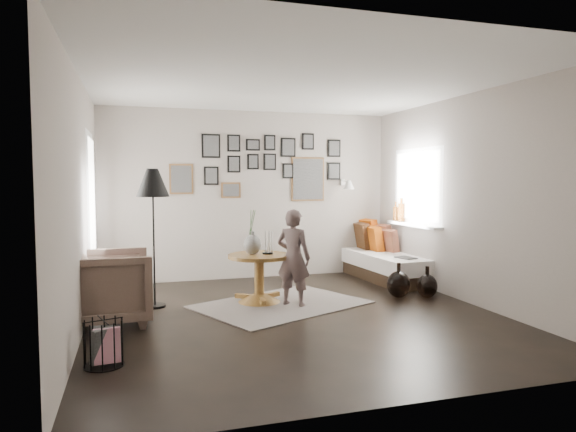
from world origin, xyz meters
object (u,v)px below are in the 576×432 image
object	(u,v)px
floor_lamp	(153,188)
child	(293,258)
vase	(252,241)
daybed	(385,261)
demijohn_large	(398,284)
demijohn_small	(427,286)
magazine_basket	(104,343)
pedestal_table	(259,280)
armchair	(110,287)

from	to	relation	value
floor_lamp	child	distance (m)	1.88
floor_lamp	vase	bearing A→B (deg)	-6.23
vase	daybed	world-z (taller)	vase
demijohn_large	demijohn_small	bearing A→B (deg)	-18.92
vase	magazine_basket	bearing A→B (deg)	-132.94
pedestal_table	daybed	bearing A→B (deg)	23.34
daybed	vase	bearing A→B (deg)	-161.41
pedestal_table	demijohn_large	distance (m)	1.83
magazine_basket	demijohn_small	world-z (taller)	demijohn_small
floor_lamp	magazine_basket	world-z (taller)	floor_lamp
armchair	floor_lamp	size ratio (longest dim) A/B	0.52
daybed	floor_lamp	bearing A→B (deg)	-170.45
demijohn_large	child	bearing A→B (deg)	-179.19
armchair	demijohn_small	distance (m)	3.91
floor_lamp	demijohn_large	xyz separation A→B (m)	(3.07, -0.41, -1.26)
pedestal_table	demijohn_large	world-z (taller)	pedestal_table
daybed	magazine_basket	distance (m)	4.85
pedestal_table	demijohn_small	world-z (taller)	pedestal_table
daybed	child	bearing A→B (deg)	-150.17
demijohn_small	daybed	bearing A→B (deg)	85.92
vase	demijohn_large	world-z (taller)	vase
daybed	armchair	world-z (taller)	daybed
vase	magazine_basket	distance (m)	2.52
armchair	child	distance (m)	2.13
child	demijohn_large	bearing A→B (deg)	-138.46
armchair	demijohn_small	xyz separation A→B (m)	(3.91, 0.08, -0.24)
pedestal_table	demijohn_large	xyz separation A→B (m)	(1.81, -0.26, -0.11)
child	vase	bearing A→B (deg)	6.73
vase	floor_lamp	world-z (taller)	floor_lamp
floor_lamp	magazine_basket	size ratio (longest dim) A/B	4.32
floor_lamp	child	world-z (taller)	floor_lamp
vase	demijohn_small	xyz separation A→B (m)	(2.24, -0.40, -0.62)
armchair	magazine_basket	distance (m)	1.33
demijohn_small	armchair	bearing A→B (deg)	-178.83
demijohn_small	child	distance (m)	1.85
demijohn_large	floor_lamp	bearing A→B (deg)	172.47
vase	daybed	size ratio (longest dim) A/B	0.29
pedestal_table	floor_lamp	xyz separation A→B (m)	(-1.26, 0.15, 1.16)
vase	floor_lamp	xyz separation A→B (m)	(-1.18, 0.13, 0.66)
floor_lamp	child	size ratio (longest dim) A/B	1.41
demijohn_large	daybed	bearing A→B (deg)	70.05
armchair	demijohn_large	size ratio (longest dim) A/B	1.90
daybed	demijohn_large	world-z (taller)	daybed
daybed	child	world-z (taller)	child
demijohn_small	child	xyz separation A→B (m)	(-1.80, 0.10, 0.44)
daybed	child	xyz separation A→B (m)	(-1.89, -1.25, 0.31)
vase	daybed	distance (m)	2.57
vase	floor_lamp	distance (m)	1.36
pedestal_table	daybed	distance (m)	2.45
demijohn_small	floor_lamp	bearing A→B (deg)	171.26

